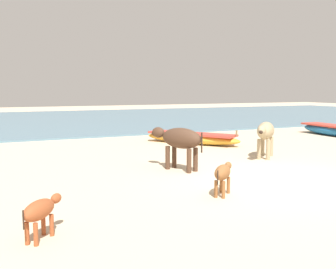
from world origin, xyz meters
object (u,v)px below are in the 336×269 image
Objects in this scene: fishing_boat_0 at (192,138)px; cow_second_adult_dark at (180,140)px; fishing_boat_1 at (332,130)px; cow_adult_dun at (265,132)px; calf_far_brown at (223,173)px; calf_near_rust at (40,211)px.

cow_second_adult_dark is (-2.47, -4.01, 0.55)m from fishing_boat_0.
fishing_boat_1 is 7.10m from cow_adult_dun.
cow_adult_dun is (-6.28, -3.26, 0.51)m from fishing_boat_1.
cow_adult_dun is (0.59, -3.54, 0.55)m from fishing_boat_0.
fishing_boat_0 is at bearing 24.10° from calf_far_brown.
calf_near_rust is (-13.02, -6.97, 0.14)m from fishing_boat_1.
fishing_boat_1 is 14.77m from calf_near_rust.
calf_near_rust is (-6.15, -7.25, 0.17)m from fishing_boat_0.
cow_second_adult_dark is at bearing -65.36° from fishing_boat_1.
calf_near_rust is 0.46× the size of cow_second_adult_dark.
calf_far_brown is (-3.31, -2.87, -0.34)m from cow_adult_dun.
calf_far_brown reaches higher than calf_near_rust.
fishing_boat_0 is 4.95× the size of calf_near_rust.
calf_near_rust is 0.95× the size of calf_far_brown.
fishing_boat_0 is at bearing 0.69° from calf_near_rust.
fishing_boat_0 is 2.30× the size of cow_second_adult_dark.
calf_near_rust is at bearing 107.00° from cow_second_adult_dark.
cow_adult_dun is at bearing -105.70° from cow_second_adult_dark.
calf_far_brown is (-9.59, -6.13, 0.17)m from fishing_boat_1.
fishing_boat_1 is at bearing -20.85° from calf_near_rust.
fishing_boat_1 is at bearing 52.84° from fishing_boat_0.
calf_far_brown is at bearing -57.77° from fishing_boat_0.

